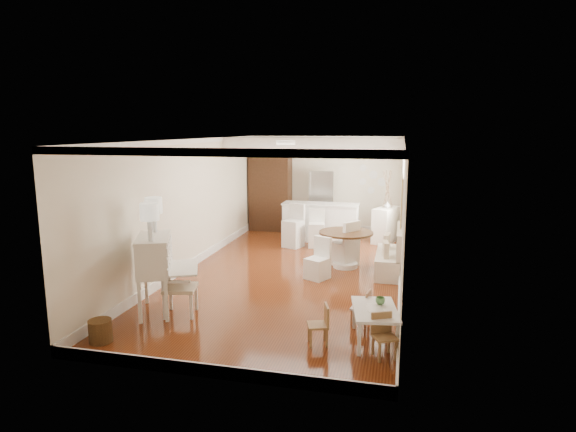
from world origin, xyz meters
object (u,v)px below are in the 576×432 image
at_px(wicker_basket, 100,331).
at_px(bar_stool_left, 293,226).
at_px(bar_stool_right, 317,228).
at_px(dining_table, 346,250).
at_px(fridge, 333,203).
at_px(slip_chair_far, 344,243).
at_px(breakfast_counter, 320,222).
at_px(kids_chair_a, 318,325).
at_px(gustavian_armchair, 180,287).
at_px(pantry_cabinet, 270,192).
at_px(kids_table, 374,325).
at_px(kids_chair_b, 361,307).
at_px(kids_chair_c, 385,336).
at_px(sideboard, 386,225).
at_px(slip_chair_near, 317,258).
at_px(secretary_bureau, 155,274).

bearing_deg(wicker_basket, bar_stool_left, 76.72).
bearing_deg(bar_stool_right, dining_table, -68.24).
xyz_separation_m(bar_stool_right, fridge, (0.18, 1.79, 0.40)).
xyz_separation_m(slip_chair_far, breakfast_counter, (-0.91, 2.22, 0.01)).
relative_size(kids_chair_a, fridge, 0.33).
xyz_separation_m(wicker_basket, bar_stool_left, (1.45, 6.14, 0.39)).
height_order(gustavian_armchair, wicker_basket, gustavian_armchair).
bearing_deg(bar_stool_left, wicker_basket, -83.03).
bearing_deg(kids_chair_a, bar_stool_right, 172.63).
bearing_deg(bar_stool_right, pantry_cabinet, 125.95).
xyz_separation_m(kids_table, bar_stool_right, (-1.78, 5.35, 0.25)).
distance_m(breakfast_counter, pantry_cabinet, 2.11).
height_order(kids_chair_b, bar_stool_left, bar_stool_left).
height_order(kids_chair_c, pantry_cabinet, pantry_cabinet).
bearing_deg(kids_chair_b, kids_table, 33.62).
relative_size(kids_table, sideboard, 1.03).
bearing_deg(dining_table, wicker_basket, -123.04).
height_order(gustavian_armchair, fridge, fridge).
relative_size(kids_chair_b, bar_stool_right, 0.57).
height_order(wicker_basket, slip_chair_far, slip_chair_far).
xyz_separation_m(gustavian_armchair, slip_chair_far, (2.26, 3.56, 0.03)).
bearing_deg(gustavian_armchair, breakfast_counter, -26.50).
bearing_deg(bar_stool_right, wicker_basket, -115.56).
distance_m(kids_chair_a, slip_chair_near, 3.05).
bearing_deg(slip_chair_near, kids_chair_c, -38.14).
bearing_deg(kids_table, kids_chair_c, -71.17).
height_order(kids_chair_b, kids_chair_c, kids_chair_c).
xyz_separation_m(kids_chair_b, fridge, (-1.36, 6.58, 0.61)).
height_order(wicker_basket, slip_chair_near, slip_chair_near).
xyz_separation_m(secretary_bureau, kids_chair_c, (3.76, -0.79, -0.35)).
bearing_deg(kids_chair_c, gustavian_armchair, 141.48).
height_order(kids_chair_c, breakfast_counter, breakfast_counter).
bearing_deg(sideboard, kids_chair_a, -75.09).
bearing_deg(bar_stool_left, breakfast_counter, 76.94).
bearing_deg(breakfast_counter, kids_table, -73.54).
xyz_separation_m(wicker_basket, fridge, (2.21, 8.05, 0.74)).
bearing_deg(sideboard, bar_stool_left, -132.88).
xyz_separation_m(gustavian_armchair, fridge, (1.55, 6.83, 0.43)).
bearing_deg(gustavian_armchair, kids_chair_a, -117.11).
relative_size(gustavian_armchair, kids_chair_a, 1.60).
distance_m(gustavian_armchair, pantry_cabinet, 6.90).
xyz_separation_m(kids_table, kids_chair_a, (-0.77, -0.27, 0.04)).
relative_size(breakfast_counter, sideboard, 2.10).
distance_m(bar_stool_left, pantry_cabinet, 2.33).
xyz_separation_m(breakfast_counter, sideboard, (1.75, 0.27, -0.05)).
relative_size(gustavian_armchair, bar_stool_left, 0.86).
relative_size(wicker_basket, kids_chair_c, 0.54).
height_order(secretary_bureau, kids_chair_a, secretary_bureau).
bearing_deg(kids_chair_b, bar_stool_right, -151.99).
xyz_separation_m(secretary_bureau, pantry_cabinet, (0.10, 6.85, 0.50)).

